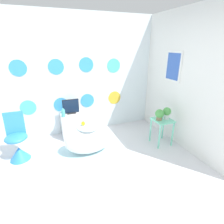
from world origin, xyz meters
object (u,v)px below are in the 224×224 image
at_px(chair, 18,145).
at_px(tv, 71,107).
at_px(bathtub, 89,139).
at_px(potted_plant_right, 167,112).
at_px(potted_plant_left, 160,114).
at_px(vase, 63,113).

xyz_separation_m(chair, tv, (1.05, 0.50, 0.43)).
distance_m(bathtub, chair, 1.26).
bearing_deg(bathtub, chair, 169.08).
height_order(bathtub, tv, tv).
bearing_deg(chair, potted_plant_right, -9.57).
relative_size(bathtub, potted_plant_left, 4.04).
distance_m(tv, potted_plant_left, 1.86).
relative_size(bathtub, potted_plant_right, 3.70).
xyz_separation_m(bathtub, tv, (-0.19, 0.74, 0.42)).
height_order(bathtub, potted_plant_left, potted_plant_left).
bearing_deg(potted_plant_left, potted_plant_right, -2.95).
distance_m(potted_plant_left, potted_plant_right, 0.17).
bearing_deg(vase, bathtub, -58.09).
bearing_deg(potted_plant_right, bathtub, 171.50).
xyz_separation_m(chair, vase, (0.87, 0.35, 0.37)).
xyz_separation_m(tv, vase, (-0.18, -0.14, -0.06)).
height_order(chair, potted_plant_right, chair).
height_order(chair, potted_plant_left, chair).
relative_size(tv, vase, 1.94).
bearing_deg(potted_plant_right, tv, 151.09).
relative_size(vase, potted_plant_right, 0.72).
bearing_deg(potted_plant_left, tv, 148.83).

